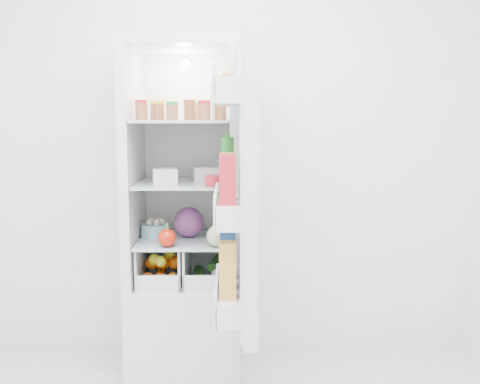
{
  "coord_description": "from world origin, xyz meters",
  "views": [
    {
      "loc": [
        0.07,
        -1.69,
        1.38
      ],
      "look_at": [
        0.1,
        0.95,
        1.03
      ],
      "focal_mm": 40.0,
      "sensor_mm": 36.0,
      "label": 1
    }
  ],
  "objects_px": {
    "red_cabbage": "(189,222)",
    "fridge_door": "(242,188)",
    "mushroom_bowl": "(155,230)",
    "refrigerator": "(186,250)"
  },
  "relations": [
    {
      "from": "red_cabbage",
      "to": "fridge_door",
      "type": "bearing_deg",
      "value": -64.42
    },
    {
      "from": "mushroom_bowl",
      "to": "fridge_door",
      "type": "height_order",
      "value": "fridge_door"
    },
    {
      "from": "refrigerator",
      "to": "red_cabbage",
      "type": "xyz_separation_m",
      "value": [
        0.02,
        -0.05,
        0.16
      ]
    },
    {
      "from": "refrigerator",
      "to": "fridge_door",
      "type": "bearing_deg",
      "value": -64.53
    },
    {
      "from": "refrigerator",
      "to": "fridge_door",
      "type": "height_order",
      "value": "refrigerator"
    },
    {
      "from": "refrigerator",
      "to": "fridge_door",
      "type": "distance_m",
      "value": 0.83
    },
    {
      "from": "refrigerator",
      "to": "mushroom_bowl",
      "type": "bearing_deg",
      "value": -166.23
    },
    {
      "from": "red_cabbage",
      "to": "fridge_door",
      "type": "distance_m",
      "value": 0.71
    },
    {
      "from": "red_cabbage",
      "to": "fridge_door",
      "type": "relative_size",
      "value": 0.13
    },
    {
      "from": "mushroom_bowl",
      "to": "red_cabbage",
      "type": "bearing_deg",
      "value": -1.73
    }
  ]
}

